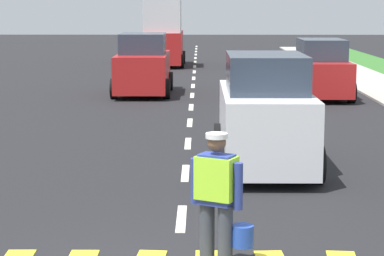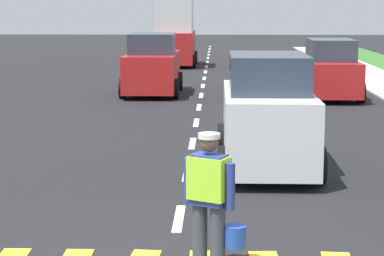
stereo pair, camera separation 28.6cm
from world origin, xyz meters
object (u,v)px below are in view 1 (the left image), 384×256
object	(u,v)px
road_worker	(218,195)
car_parked_far	(320,71)
car_oncoming_second	(143,66)
car_outgoing_ahead	(265,116)
delivery_truck	(163,34)

from	to	relation	value
road_worker	car_parked_far	xyz separation A→B (m)	(3.84, 16.57, -0.01)
car_parked_far	car_oncoming_second	bearing A→B (deg)	170.93
car_parked_far	car_outgoing_ahead	distance (m)	11.31
road_worker	delivery_truck	xyz separation A→B (m)	(-2.09, 29.48, 0.68)
car_parked_far	car_oncoming_second	xyz separation A→B (m)	(-6.06, 0.97, 0.07)
car_parked_far	car_oncoming_second	size ratio (longest dim) A/B	0.96
road_worker	delivery_truck	world-z (taller)	delivery_truck
car_parked_far	car_outgoing_ahead	size ratio (longest dim) A/B	0.99
delivery_truck	car_outgoing_ahead	world-z (taller)	delivery_truck
car_outgoing_ahead	car_oncoming_second	xyz separation A→B (m)	(-3.24, 11.92, -0.04)
road_worker	car_oncoming_second	size ratio (longest dim) A/B	0.41
road_worker	car_oncoming_second	distance (m)	17.68
car_oncoming_second	car_outgoing_ahead	bearing A→B (deg)	-74.78
car_parked_far	road_worker	bearing A→B (deg)	-103.04
road_worker	delivery_truck	bearing A→B (deg)	94.06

